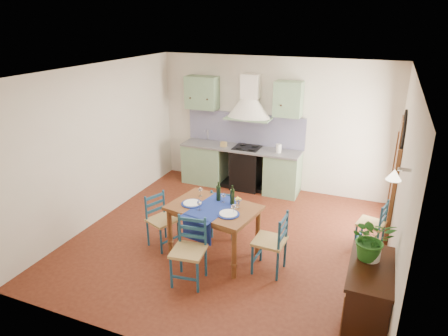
{
  "coord_description": "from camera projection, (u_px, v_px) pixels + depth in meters",
  "views": [
    {
      "loc": [
        2.15,
        -5.48,
        3.55
      ],
      "look_at": [
        -0.21,
        0.3,
        1.16
      ],
      "focal_mm": 32.0,
      "sensor_mm": 36.0,
      "label": 1
    }
  ],
  "objects": [
    {
      "name": "chair_left",
      "position": [
        161.0,
        220.0,
        6.46
      ],
      "size": [
        0.54,
        0.54,
        0.89
      ],
      "color": "navy",
      "rests_on": "ground"
    },
    {
      "name": "chair_right",
      "position": [
        272.0,
        242.0,
        5.77
      ],
      "size": [
        0.46,
        0.46,
        0.95
      ],
      "color": "navy",
      "rests_on": "ground"
    },
    {
      "name": "potted_plant",
      "position": [
        372.0,
        239.0,
        4.5
      ],
      "size": [
        0.57,
        0.53,
        0.52
      ],
      "primitive_type": "imported",
      "rotation": [
        0.0,
        0.0,
        0.29
      ],
      "color": "#215D1C",
      "rests_on": "sideboard"
    },
    {
      "name": "left_wall",
      "position": [
        100.0,
        144.0,
        7.15
      ],
      "size": [
        0.04,
        5.0,
        2.8
      ],
      "primitive_type": "cube",
      "color": "beige",
      "rests_on": "ground"
    },
    {
      "name": "chair_near",
      "position": [
        189.0,
        251.0,
        5.55
      ],
      "size": [
        0.5,
        0.5,
        0.95
      ],
      "color": "navy",
      "rests_on": "ground"
    },
    {
      "name": "right_wall",
      "position": [
        400.0,
        183.0,
        5.65
      ],
      "size": [
        0.26,
        5.0,
        2.8
      ],
      "color": "beige",
      "rests_on": "ground"
    },
    {
      "name": "ceiling",
      "position": [
        230.0,
        71.0,
        5.77
      ],
      "size": [
        5.0,
        5.0,
        0.01
      ],
      "primitive_type": "cube",
      "color": "silver",
      "rests_on": "back_wall"
    },
    {
      "name": "floor",
      "position": [
        229.0,
        239.0,
        6.77
      ],
      "size": [
        5.0,
        5.0,
        0.0
      ],
      "primitive_type": "plane",
      "color": "#43180E",
      "rests_on": "ground"
    },
    {
      "name": "sideboard",
      "position": [
        367.0,
        298.0,
        4.6
      ],
      "size": [
        0.5,
        1.05,
        0.94
      ],
      "color": "black",
      "rests_on": "ground"
    },
    {
      "name": "chair_spare",
      "position": [
        373.0,
        224.0,
        6.36
      ],
      "size": [
        0.48,
        0.48,
        0.84
      ],
      "color": "navy",
      "rests_on": "ground"
    },
    {
      "name": "chair_far",
      "position": [
        224.0,
        211.0,
        6.76
      ],
      "size": [
        0.46,
        0.46,
        0.88
      ],
      "color": "navy",
      "rests_on": "ground"
    },
    {
      "name": "back_wall",
      "position": [
        248.0,
        141.0,
        8.54
      ],
      "size": [
        5.0,
        0.96,
        2.8
      ],
      "color": "beige",
      "rests_on": "ground"
    },
    {
      "name": "dining_table",
      "position": [
        214.0,
        212.0,
        6.09
      ],
      "size": [
        1.45,
        1.13,
        1.15
      ],
      "color": "brown",
      "rests_on": "ground"
    }
  ]
}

